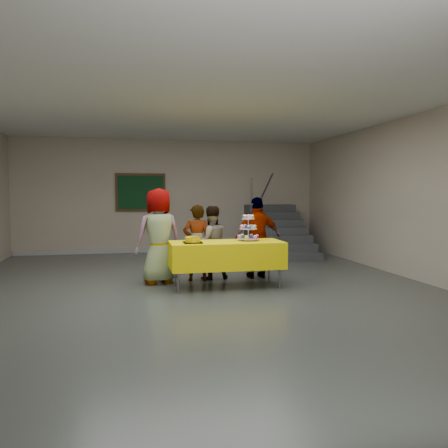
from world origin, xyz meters
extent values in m
plane|color=#4C514C|center=(0.00, 0.00, 0.00)|extent=(10.00, 10.00, 0.00)
cube|color=#AEA18C|center=(0.00, 5.00, 1.50)|extent=(8.00, 0.04, 3.00)
cube|color=#AEA18C|center=(0.00, -5.00, 1.50)|extent=(8.00, 0.04, 3.00)
cube|color=#AEA18C|center=(4.00, 0.00, 1.50)|extent=(0.04, 10.00, 3.00)
cube|color=silver|center=(0.00, 0.00, 3.00)|extent=(8.00, 10.00, 0.04)
cube|color=#999999|center=(0.00, 4.98, 0.06)|extent=(7.90, 0.03, 0.12)
cylinder|color=#595960|center=(-0.32, 0.00, 0.36)|extent=(0.04, 0.04, 0.73)
cylinder|color=#595960|center=(1.36, 0.00, 0.36)|extent=(0.04, 0.04, 0.73)
cylinder|color=#595960|center=(-0.32, 0.58, 0.36)|extent=(0.04, 0.04, 0.73)
cylinder|color=#595960|center=(1.36, 0.58, 0.36)|extent=(0.04, 0.04, 0.73)
cube|color=#595960|center=(0.52, 0.29, 0.74)|extent=(1.80, 0.70, 0.02)
cube|color=#FCE205|center=(0.52, 0.29, 0.55)|extent=(1.88, 0.78, 0.44)
cylinder|color=silver|center=(0.92, 0.37, 0.78)|extent=(0.18, 0.18, 0.01)
cylinder|color=silver|center=(0.92, 0.37, 0.98)|extent=(0.02, 0.02, 0.42)
cylinder|color=silver|center=(0.92, 0.37, 0.80)|extent=(0.38, 0.38, 0.01)
cylinder|color=silver|center=(0.92, 0.37, 0.97)|extent=(0.30, 0.30, 0.01)
cylinder|color=silver|center=(0.92, 0.37, 1.14)|extent=(0.22, 0.22, 0.01)
cube|color=black|center=(-0.06, 0.20, 0.78)|extent=(0.30, 0.30, 0.02)
cylinder|color=#FED100|center=(-0.06, 0.20, 0.82)|extent=(0.25, 0.25, 0.07)
ellipsoid|color=#FED100|center=(-0.06, 0.20, 0.86)|extent=(0.25, 0.25, 0.05)
ellipsoid|color=white|center=(-0.01, 0.16, 0.88)|extent=(0.08, 0.08, 0.02)
cube|color=silver|center=(-0.08, 0.07, 0.88)|extent=(0.30, 0.16, 0.04)
imported|color=slate|center=(-0.56, 0.87, 0.83)|extent=(0.94, 0.75, 1.67)
imported|color=slate|center=(0.12, 0.95, 0.69)|extent=(0.53, 0.38, 1.37)
imported|color=slate|center=(0.39, 1.04, 0.67)|extent=(0.71, 0.59, 1.34)
imported|color=slate|center=(1.27, 0.96, 0.75)|extent=(0.90, 0.42, 1.50)
cube|color=#424447|center=(2.70, 2.75, 0.09)|extent=(1.30, 0.30, 0.18)
cube|color=#424447|center=(2.70, 3.05, 0.18)|extent=(1.30, 0.30, 0.36)
cube|color=#424447|center=(2.70, 3.35, 0.27)|extent=(1.30, 0.30, 0.54)
cube|color=#424447|center=(2.70, 3.65, 0.36)|extent=(1.30, 0.30, 0.72)
cube|color=#424447|center=(2.70, 3.95, 0.45)|extent=(1.30, 0.30, 0.90)
cube|color=#424447|center=(2.70, 4.25, 0.54)|extent=(1.30, 0.30, 1.08)
cube|color=#424447|center=(2.70, 4.55, 0.63)|extent=(1.30, 0.30, 1.26)
cube|color=#424447|center=(2.70, 4.85, 0.63)|extent=(1.30, 0.30, 1.26)
cylinder|color=#595960|center=(2.10, 2.70, 0.45)|extent=(0.04, 0.04, 0.90)
cylinder|color=#595960|center=(2.10, 3.50, 0.99)|extent=(0.04, 0.04, 0.90)
cylinder|color=#595960|center=(2.10, 4.40, 1.53)|extent=(0.04, 0.04, 0.90)
cylinder|color=#595960|center=(2.10, 3.55, 1.44)|extent=(0.04, 1.85, 1.20)
cube|color=#472B16|center=(-0.78, 4.97, 1.60)|extent=(1.30, 0.04, 1.00)
cube|color=#123B1C|center=(-0.78, 4.94, 1.60)|extent=(1.18, 0.02, 0.88)
camera|label=1|loc=(-1.01, -6.78, 1.57)|focal=35.00mm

